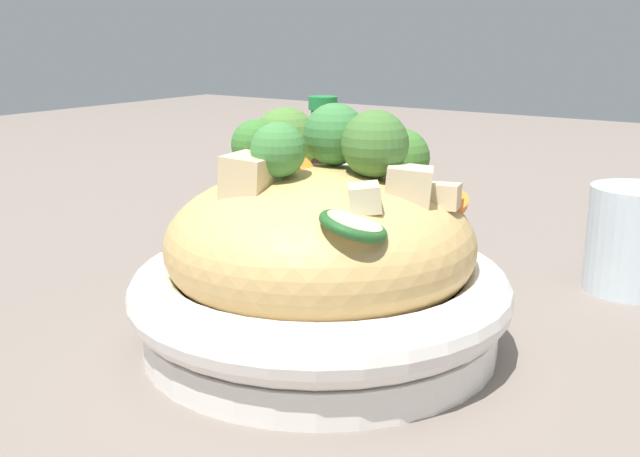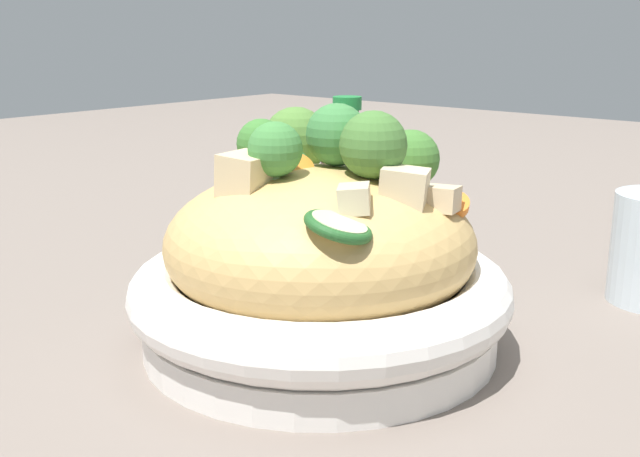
% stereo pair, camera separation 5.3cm
% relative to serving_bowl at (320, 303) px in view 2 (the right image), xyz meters
% --- Properties ---
extents(ground_plane, '(3.00, 3.00, 0.00)m').
position_rel_serving_bowl_xyz_m(ground_plane, '(0.00, 0.00, -0.03)').
color(ground_plane, slate).
extents(serving_bowl, '(0.27, 0.27, 0.06)m').
position_rel_serving_bowl_xyz_m(serving_bowl, '(0.00, 0.00, 0.00)').
color(serving_bowl, white).
rests_on(serving_bowl, ground_plane).
extents(noodle_heap, '(0.22, 0.22, 0.11)m').
position_rel_serving_bowl_xyz_m(noodle_heap, '(-0.00, -0.00, 0.04)').
color(noodle_heap, tan).
rests_on(noodle_heap, serving_bowl).
extents(broccoli_florets, '(0.18, 0.15, 0.08)m').
position_rel_serving_bowl_xyz_m(broccoli_florets, '(-0.03, -0.01, 0.11)').
color(broccoli_florets, '#A3C370').
rests_on(broccoli_florets, serving_bowl).
extents(carrot_coins, '(0.12, 0.14, 0.04)m').
position_rel_serving_bowl_xyz_m(carrot_coins, '(-0.04, 0.01, 0.08)').
color(carrot_coins, orange).
rests_on(carrot_coins, serving_bowl).
extents(zucchini_slices, '(0.18, 0.15, 0.04)m').
position_rel_serving_bowl_xyz_m(zucchini_slices, '(-0.00, 0.01, 0.08)').
color(zucchini_slices, beige).
rests_on(zucchini_slices, serving_bowl).
extents(chicken_chunks, '(0.11, 0.13, 0.04)m').
position_rel_serving_bowl_xyz_m(chicken_chunks, '(0.02, 0.03, 0.09)').
color(chicken_chunks, beige).
rests_on(chicken_chunks, serving_bowl).
extents(soy_sauce_bottle, '(0.05, 0.05, 0.16)m').
position_rel_serving_bowl_xyz_m(soy_sauce_bottle, '(-0.19, -0.12, 0.03)').
color(soy_sauce_bottle, black).
rests_on(soy_sauce_bottle, ground_plane).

